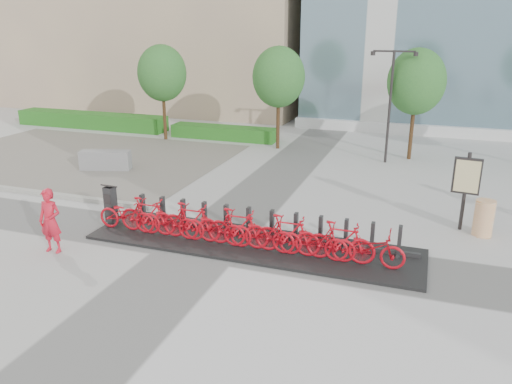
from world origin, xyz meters
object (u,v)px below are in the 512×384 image
(bike_0, at_px, (127,214))
(construction_barrel, at_px, (484,218))
(kiosk, at_px, (111,204))
(worker_red, at_px, (50,221))
(map_sign, at_px, (466,179))
(jersey_barrier, at_px, (105,160))

(bike_0, bearing_deg, construction_barrel, -71.94)
(kiosk, relative_size, worker_red, 0.69)
(construction_barrel, relative_size, map_sign, 0.45)
(construction_barrel, bearing_deg, worker_red, -155.48)
(bike_0, xyz_separation_m, construction_barrel, (10.17, 3.32, -0.02))
(worker_red, bearing_deg, construction_barrel, 20.49)
(kiosk, xyz_separation_m, jersey_barrier, (-4.00, 5.32, -0.27))
(jersey_barrier, distance_m, map_sign, 14.62)
(bike_0, bearing_deg, kiosk, 64.30)
(kiosk, xyz_separation_m, construction_barrel, (11.01, 2.91, -0.13))
(jersey_barrier, bearing_deg, map_sign, -26.06)
(jersey_barrier, bearing_deg, construction_barrel, -26.77)
(worker_red, xyz_separation_m, map_sign, (10.76, 5.46, 0.70))
(worker_red, bearing_deg, kiosk, 77.42)
(bike_0, distance_m, construction_barrel, 10.70)
(map_sign, bearing_deg, jersey_barrier, 178.62)
(kiosk, bearing_deg, bike_0, -19.65)
(bike_0, height_order, worker_red, worker_red)
(bike_0, distance_m, kiosk, 0.94)
(kiosk, relative_size, jersey_barrier, 0.58)
(bike_0, height_order, construction_barrel, construction_barrel)
(kiosk, xyz_separation_m, worker_red, (-0.34, -2.27, 0.22))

